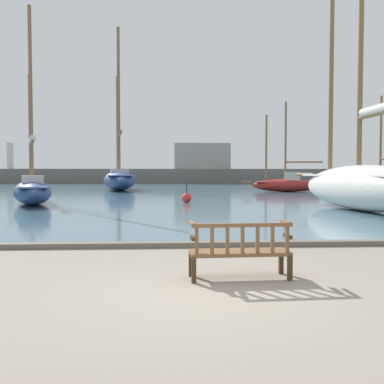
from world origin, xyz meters
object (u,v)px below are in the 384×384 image
(channel_buoy, at_px, (187,198))
(sailboat_outer_port, at_px, (119,178))
(park_bench, at_px, (240,250))
(sailboat_outer_starboard, at_px, (361,183))
(sailboat_nearest_starboard, at_px, (381,182))
(sailboat_nearest_port, at_px, (32,188))
(sailboat_mid_starboard, at_px, (287,183))

(channel_buoy, bearing_deg, sailboat_outer_port, 107.77)
(park_bench, relative_size, sailboat_outer_port, 0.10)
(park_bench, height_order, sailboat_outer_starboard, sailboat_outer_starboard)
(park_bench, xyz_separation_m, sailboat_nearest_starboard, (18.67, 31.97, 0.45))
(channel_buoy, bearing_deg, sailboat_nearest_port, -175.61)
(sailboat_outer_port, xyz_separation_m, sailboat_nearest_starboard, (24.53, -2.59, -0.36))
(sailboat_outer_port, relative_size, channel_buoy, 12.64)
(sailboat_nearest_starboard, height_order, channel_buoy, sailboat_nearest_starboard)
(sailboat_mid_starboard, height_order, sailboat_nearest_starboard, sailboat_nearest_starboard)
(sailboat_nearest_port, height_order, channel_buoy, sailboat_nearest_port)
(sailboat_nearest_starboard, bearing_deg, sailboat_mid_starboard, -169.39)
(park_bench, bearing_deg, channel_buoy, 90.51)
(sailboat_nearest_starboard, bearing_deg, park_bench, -120.28)
(channel_buoy, bearing_deg, sailboat_outer_starboard, -35.32)
(sailboat_nearest_starboard, relative_size, sailboat_nearest_port, 0.85)
(sailboat_mid_starboard, bearing_deg, sailboat_outer_port, 163.92)
(sailboat_mid_starboard, relative_size, sailboat_nearest_starboard, 0.89)
(sailboat_mid_starboard, distance_m, sailboat_nearest_starboard, 9.58)
(park_bench, height_order, sailboat_nearest_port, sailboat_nearest_port)
(sailboat_outer_starboard, height_order, sailboat_mid_starboard, sailboat_outer_starboard)
(channel_buoy, bearing_deg, park_bench, -89.49)
(sailboat_nearest_port, bearing_deg, sailboat_mid_starboard, 38.81)
(sailboat_outer_port, height_order, sailboat_nearest_port, sailboat_outer_port)
(sailboat_outer_port, distance_m, sailboat_nearest_starboard, 24.67)
(park_bench, bearing_deg, sailboat_nearest_port, 117.27)
(sailboat_nearest_port, bearing_deg, sailboat_outer_starboard, -16.57)
(sailboat_outer_port, distance_m, sailboat_outer_starboard, 26.58)
(park_bench, bearing_deg, sailboat_outer_starboard, 57.59)
(park_bench, distance_m, channel_buoy, 16.72)
(sailboat_outer_port, bearing_deg, sailboat_outer_starboard, -60.37)
(park_bench, bearing_deg, sailboat_nearest_starboard, 59.72)
(sailboat_mid_starboard, xyz_separation_m, sailboat_nearest_port, (-17.55, -14.11, 0.09))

